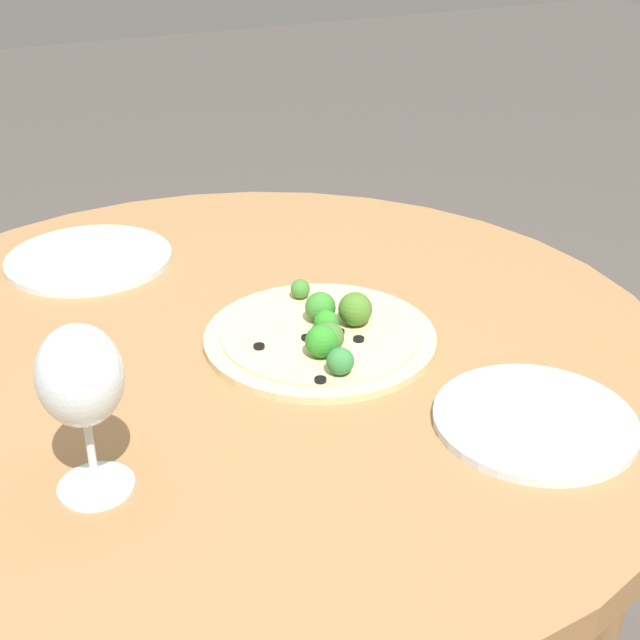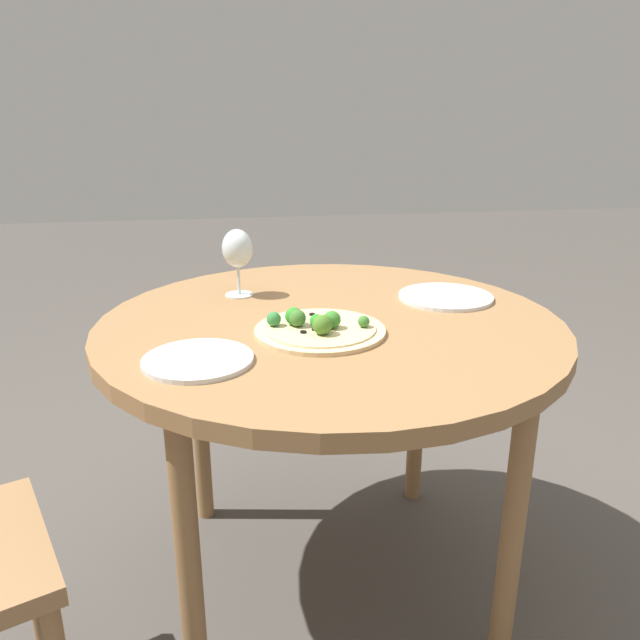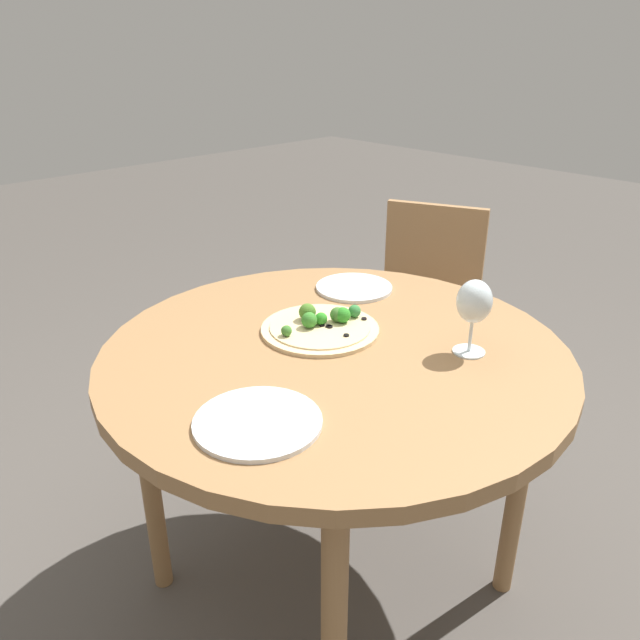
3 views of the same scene
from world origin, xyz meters
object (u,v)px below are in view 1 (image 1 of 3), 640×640
object	(u,v)px
pizza	(323,333)
wine_glass	(81,380)
plate_near	(535,420)
plate_far	(89,259)

from	to	relation	value
pizza	wine_glass	size ratio (longest dim) A/B	1.64
pizza	plate_near	distance (m)	0.29
pizza	plate_near	bearing A→B (deg)	116.67
plate_near	wine_glass	bearing A→B (deg)	-11.84
pizza	wine_glass	world-z (taller)	wine_glass
wine_glass	plate_far	bearing A→B (deg)	-101.74
wine_glass	plate_near	world-z (taller)	wine_glass
plate_near	plate_far	distance (m)	0.72
plate_near	plate_far	size ratio (longest dim) A/B	0.89
pizza	plate_far	bearing A→B (deg)	-60.37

